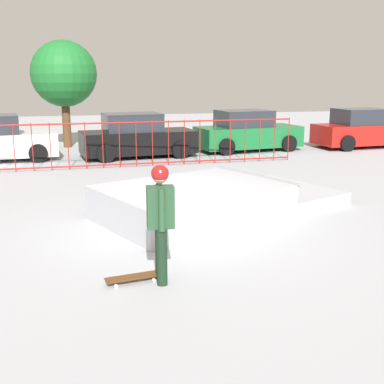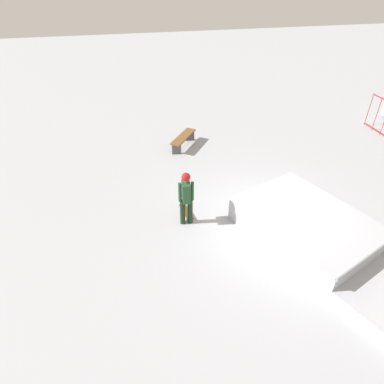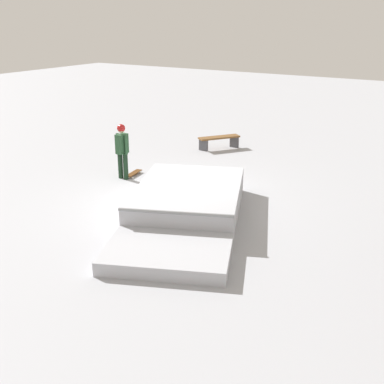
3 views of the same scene
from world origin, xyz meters
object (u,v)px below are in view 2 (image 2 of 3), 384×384
(skate_ramp, at_px, (320,236))
(park_bench, at_px, (183,139))
(skateboard, at_px, (186,212))
(skater, at_px, (186,195))

(skate_ramp, bearing_deg, park_bench, 178.94)
(park_bench, bearing_deg, skateboard, -9.69)
(skate_ramp, height_order, park_bench, skate_ramp)
(skate_ramp, distance_m, park_bench, 6.84)
(skateboard, distance_m, park_bench, 4.38)
(skater, bearing_deg, skate_ramp, -112.51)
(skate_ramp, xyz_separation_m, park_bench, (-6.36, -2.54, 0.04))
(skate_ramp, xyz_separation_m, skateboard, (-2.05, -3.27, -0.24))
(skateboard, bearing_deg, skater, 159.69)
(skater, xyz_separation_m, park_bench, (-4.71, 0.81, -0.65))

